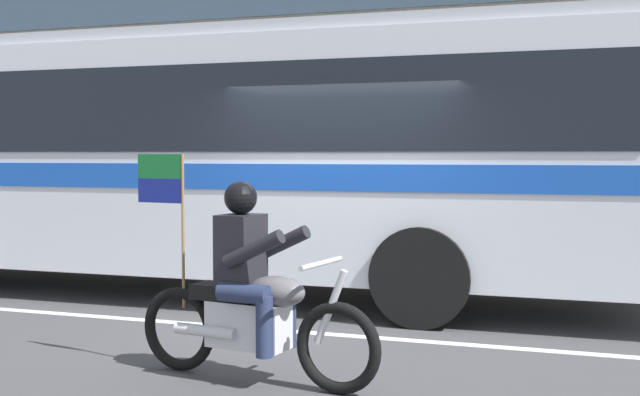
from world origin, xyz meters
name	(u,v)px	position (x,y,z in m)	size (l,w,h in m)	color
ground_plane	(340,322)	(0.00, 0.00, 0.00)	(60.00, 60.00, 0.00)	#3D3D3F
sidewalk_curb	(434,257)	(0.00, 5.10, 0.07)	(28.00, 3.80, 0.15)	#A39E93
lane_center_stripe	(321,333)	(0.00, -0.60, 0.00)	(26.60, 0.14, 0.01)	silver
transit_bus	(202,145)	(-2.23, 1.19, 1.88)	(11.26, 2.69, 3.22)	silver
motorcycle_with_rider	(251,297)	(0.03, -2.36, 0.67)	(2.18, 0.68, 1.78)	black
fire_hydrant	(605,246)	(2.65, 3.66, 0.52)	(0.22, 0.30, 0.75)	gold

